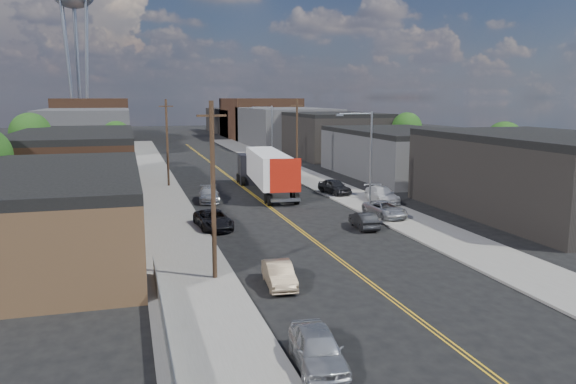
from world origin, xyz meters
TOP-DOWN VIEW (x-y plane):
  - ground at (0.00, 60.00)m, footprint 260.00×260.00m
  - centerline at (0.00, 45.00)m, footprint 0.32×120.00m
  - sidewalk_left at (-9.50, 45.00)m, footprint 5.00×140.00m
  - sidewalk_right at (9.50, 45.00)m, footprint 5.00×140.00m
  - warehouse_tan at (-18.00, 18.00)m, footprint 12.00×22.00m
  - warehouse_brown at (-18.00, 44.00)m, footprint 12.00×26.00m
  - industrial_right_a at (21.99, 20.00)m, footprint 14.00×22.00m
  - industrial_right_b at (22.00, 46.00)m, footprint 14.00×24.00m
  - industrial_right_c at (22.00, 72.00)m, footprint 14.00×22.00m
  - skyline_left_a at (-20.00, 95.00)m, footprint 16.00×30.00m
  - skyline_right_a at (20.00, 95.00)m, footprint 16.00×30.00m
  - skyline_left_b at (-20.00, 120.00)m, footprint 16.00×26.00m
  - skyline_right_b at (20.00, 120.00)m, footprint 16.00×26.00m
  - skyline_left_c at (-20.00, 140.00)m, footprint 16.00×40.00m
  - skyline_right_c at (20.00, 140.00)m, footprint 16.00×40.00m
  - streetlight_near at (7.60, 25.00)m, footprint 3.39×0.25m
  - streetlight_far at (7.60, 60.00)m, footprint 3.39×0.25m
  - utility_pole_left_near at (-8.20, 10.00)m, footprint 1.60×0.26m
  - utility_pole_left_far at (-8.20, 45.00)m, footprint 1.60×0.26m
  - utility_pole_right at (8.20, 48.00)m, footprint 1.60×0.26m
  - chainlink_fence at (-11.50, 3.50)m, footprint 0.05×16.00m
  - tree_left_mid at (-23.94, 55.00)m, footprint 5.10×5.04m
  - tree_left_far at (-13.94, 62.00)m, footprint 4.35×4.20m
  - tree_right_near at (30.06, 36.00)m, footprint 4.60×4.48m
  - tree_right_far at (30.06, 60.00)m, footprint 4.85×4.76m
  - semi_truck at (1.50, 38.28)m, footprint 4.18×17.59m
  - car_left_a at (-6.04, -1.42)m, footprint 2.23×4.57m
  - car_left_b at (-5.00, 8.00)m, footprint 1.74×4.12m
  - car_left_c at (-6.40, 22.54)m, footprint 2.78×5.37m
  - car_left_d at (-5.09, 34.23)m, footprint 2.49×5.02m
  - car_right_oncoming at (5.00, 19.41)m, footprint 1.75×4.08m
  - car_right_lot_a at (8.20, 22.29)m, footprint 2.66×4.97m
  - car_right_lot_b at (10.89, 28.56)m, footprint 2.33×5.25m
  - car_right_lot_c at (8.20, 34.36)m, footprint 2.74×4.79m
  - car_ahead_truck at (3.98, 46.24)m, footprint 2.59×4.86m

SIDE VIEW (x-z plane):
  - ground at x=0.00m, z-range 0.00..0.00m
  - centerline at x=0.00m, z-range 0.00..0.01m
  - sidewalk_left at x=-9.50m, z-range 0.00..0.15m
  - sidewalk_right at x=9.50m, z-range 0.00..0.15m
  - car_ahead_truck at x=3.98m, z-range 0.00..1.30m
  - car_right_oncoming at x=5.00m, z-range 0.00..1.31m
  - chainlink_fence at x=-11.50m, z-range 0.04..1.27m
  - car_left_b at x=-5.00m, z-range 0.00..1.32m
  - car_left_d at x=-5.09m, z-range 0.00..1.40m
  - car_left_c at x=-6.40m, z-range 0.00..1.45m
  - car_left_a at x=-6.04m, z-range 0.00..1.50m
  - car_right_lot_a at x=8.20m, z-range 0.15..1.48m
  - car_right_lot_b at x=10.89m, z-range 0.15..1.65m
  - car_right_lot_c at x=8.20m, z-range 0.15..1.69m
  - semi_truck at x=1.50m, z-range 0.32..4.87m
  - warehouse_tan at x=-18.00m, z-range 0.00..5.60m
  - industrial_right_b at x=22.00m, z-range 0.00..6.10m
  - warehouse_brown at x=-18.00m, z-range 0.00..6.60m
  - skyline_left_c at x=-20.00m, z-range 0.00..7.00m
  - skyline_right_c at x=20.00m, z-range 0.00..7.00m
  - industrial_right_a at x=21.99m, z-range 0.00..7.10m
  - industrial_right_c at x=22.00m, z-range 0.00..7.60m
  - skyline_left_a at x=-20.00m, z-range 0.00..8.00m
  - skyline_right_a at x=20.00m, z-range 0.00..8.00m
  - tree_left_far at x=-13.94m, z-range 1.08..8.05m
  - tree_right_near at x=30.06m, z-range 1.15..8.59m
  - skyline_left_b at x=-20.00m, z-range 0.00..10.00m
  - skyline_right_b at x=20.00m, z-range 0.00..10.00m
  - utility_pole_left_near at x=-8.20m, z-range 0.14..10.14m
  - utility_pole_left_far at x=-8.20m, z-range 0.14..10.14m
  - utility_pole_right at x=8.20m, z-range 0.14..10.14m
  - tree_right_far at x=30.06m, z-range 1.22..9.13m
  - streetlight_near at x=7.60m, z-range 0.83..9.83m
  - streetlight_far at x=7.60m, z-range 0.83..9.83m
  - tree_left_mid at x=-23.94m, z-range 1.30..9.67m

